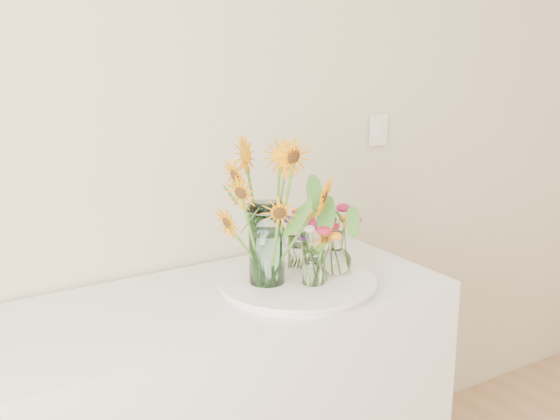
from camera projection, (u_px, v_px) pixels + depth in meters
The scene contains 9 objects.
tray at pixel (297, 284), 2.18m from camera, with size 0.47×0.47×0.03m, color white.
mason_jar at pixel (267, 244), 2.12m from camera, with size 0.11×0.11×0.25m, color #A6DADF.
sunflower_bouquet at pixel (266, 210), 2.09m from camera, with size 0.66×0.66×0.47m, color orange, non-canonical shape.
small_vase_a at pixel (313, 267), 2.13m from camera, with size 0.07×0.07×0.12m, color white.
wildflower_posy_a at pixel (313, 253), 2.11m from camera, with size 0.19×0.19×0.21m, color orange, non-canonical shape.
small_vase_b at pixel (336, 252), 2.22m from camera, with size 0.10×0.10×0.14m, color white, non-canonical shape.
wildflower_posy_b at pixel (337, 239), 2.21m from camera, with size 0.19×0.19×0.23m, color orange, non-canonical shape.
small_vase_c at pixel (299, 251), 2.28m from camera, with size 0.06×0.06×0.11m, color white.
wildflower_posy_c at pixel (299, 237), 2.27m from camera, with size 0.19×0.19×0.20m, color orange, non-canonical shape.
Camera 1 is at (-1.09, 0.16, 1.70)m, focal length 45.00 mm.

